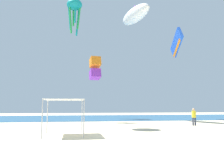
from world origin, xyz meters
name	(u,v)px	position (x,y,z in m)	size (l,w,h in m)	color
ground	(122,137)	(0.00, 0.00, -0.05)	(110.00, 110.00, 0.10)	beige
ocean_strip	(92,118)	(0.00, 26.75, 0.01)	(110.00, 21.36, 0.03)	#28608C
canopy_tent	(65,101)	(-4.04, 0.99, 2.44)	(2.75, 3.40, 2.58)	#B2B2B7
person_leftmost	(194,115)	(9.44, 7.66, 1.08)	(0.47, 0.44, 1.85)	#33384C
kite_box_orange	(95,68)	(-0.61, 14.52, 7.01)	(1.53, 1.75, 3.07)	orange
kite_parafoil_blue	(177,43)	(12.55, 18.21, 11.85)	(1.78, 6.13, 3.74)	blue
kite_octopus_teal	(74,7)	(-3.46, 24.91, 19.65)	(3.19, 3.19, 6.45)	teal
kite_inflatable_white	(135,15)	(5.47, 16.56, 15.50)	(4.24, 7.70, 2.98)	white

